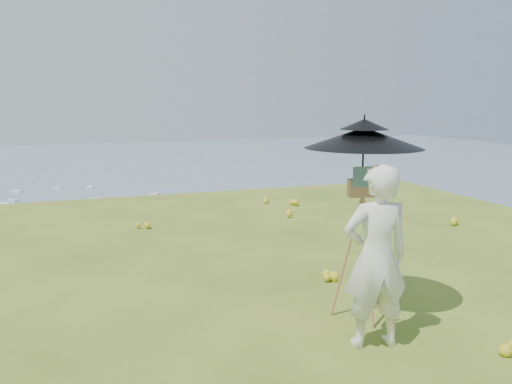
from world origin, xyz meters
name	(u,v)px	position (x,y,z in m)	size (l,w,h in m)	color
ground	(247,300)	(0.00, 0.00, 0.00)	(14.00, 14.00, 0.00)	#52691E
shoreline_tier	(105,338)	(0.00, 75.00, -36.00)	(170.00, 28.00, 8.00)	#6F6458
bay_water	(88,180)	(0.00, 240.00, -34.00)	(700.00, 700.00, 0.00)	slate
slope_trees	(115,315)	(0.00, 35.00, -15.00)	(110.00, 50.00, 6.00)	#195218
harbor_town	(103,301)	(0.00, 75.00, -29.50)	(110.00, 22.00, 5.00)	silver
moored_boats	(51,217)	(-12.50, 161.00, -33.65)	(140.00, 140.00, 0.70)	silver
wildflowers	(240,287)	(0.00, 0.25, 0.06)	(10.00, 10.50, 0.12)	gold
painter	(376,257)	(0.78, -1.42, 0.86)	(0.62, 0.41, 1.71)	white
field_easel	(361,244)	(0.97, -0.84, 0.81)	(0.61, 0.61, 1.62)	#9D6941
sun_umbrella	(363,154)	(0.98, -0.81, 1.73)	(1.19, 1.19, 0.80)	black
painter_cap	(380,169)	(0.78, -1.42, 1.66)	(0.18, 0.22, 0.10)	#CC7082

